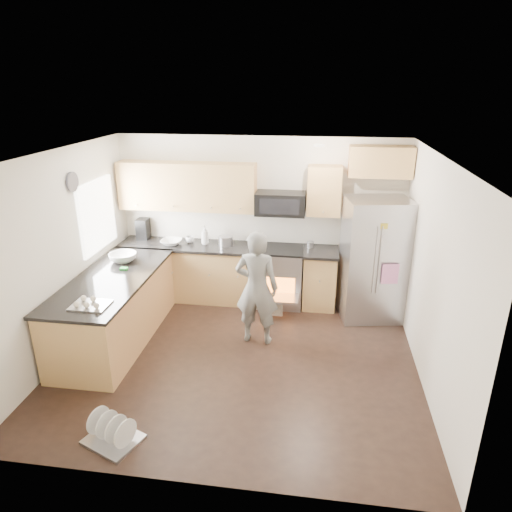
% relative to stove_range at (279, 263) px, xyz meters
% --- Properties ---
extents(ground, '(4.50, 4.50, 0.00)m').
position_rel_stove_range_xyz_m(ground, '(-0.35, -1.69, -0.68)').
color(ground, black).
rests_on(ground, ground).
extents(room_shell, '(4.54, 4.04, 2.62)m').
position_rel_stove_range_xyz_m(room_shell, '(-0.39, -1.68, 1.00)').
color(room_shell, silver).
rests_on(room_shell, ground).
extents(back_cabinet_run, '(4.45, 0.64, 2.50)m').
position_rel_stove_range_xyz_m(back_cabinet_run, '(-0.94, 0.05, 0.29)').
color(back_cabinet_run, '#BD804B').
rests_on(back_cabinet_run, ground).
extents(peninsula, '(0.96, 2.36, 1.05)m').
position_rel_stove_range_xyz_m(peninsula, '(-2.10, -1.44, -0.21)').
color(peninsula, '#BD804B').
rests_on(peninsula, ground).
extents(stove_range, '(0.76, 0.97, 1.79)m').
position_rel_stove_range_xyz_m(stove_range, '(0.00, 0.00, 0.00)').
color(stove_range, '#B7B7BC').
rests_on(stove_range, ground).
extents(refrigerator, '(1.00, 0.84, 1.82)m').
position_rel_stove_range_xyz_m(refrigerator, '(1.42, -0.24, 0.23)').
color(refrigerator, '#B7B7BC').
rests_on(refrigerator, ground).
extents(person, '(0.60, 0.41, 1.59)m').
position_rel_stove_range_xyz_m(person, '(-0.18, -1.21, 0.12)').
color(person, gray).
rests_on(person, ground).
extents(dish_rack, '(0.63, 0.58, 0.32)m').
position_rel_stove_range_xyz_m(dish_rack, '(-1.33, -3.30, -0.59)').
color(dish_rack, '#B7B7BC').
rests_on(dish_rack, ground).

